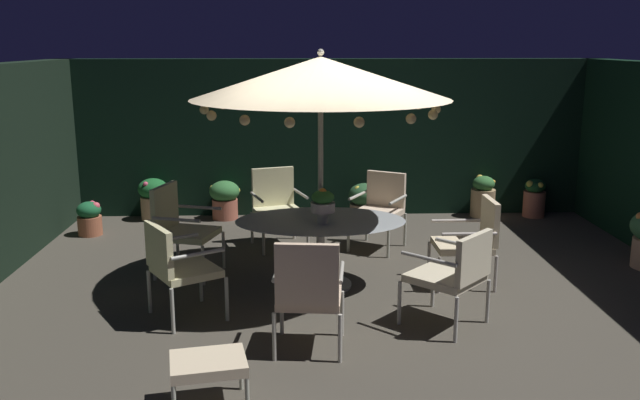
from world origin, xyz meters
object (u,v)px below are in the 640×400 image
(potted_plant_back_center, at_px, (89,217))
(potted_plant_front_corner, at_px, (483,196))
(patio_chair_north, at_px, (179,224))
(potted_plant_left_far, at_px, (534,197))
(patio_chair_southeast, at_px, (455,271))
(potted_plant_back_right, at_px, (225,198))
(centerpiece_planter, at_px, (323,203))
(patio_chair_northeast, at_px, (176,263))
(patio_chair_east, at_px, (308,289))
(patio_chair_west, at_px, (277,203))
(patio_umbrella, at_px, (321,78))
(ottoman_footrest, at_px, (208,365))
(potted_plant_back_left, at_px, (153,197))
(patio_chair_southwest, at_px, (381,205))
(patio_dining_table, at_px, (321,233))
(patio_chair_south, at_px, (472,237))
(potted_plant_left_near, at_px, (365,202))

(potted_plant_back_center, height_order, potted_plant_front_corner, potted_plant_front_corner)
(patio_chair_north, xyz_separation_m, potted_plant_left_far, (4.93, 2.43, -0.29))
(patio_chair_southeast, bearing_deg, patio_chair_north, 150.17)
(patio_chair_north, distance_m, potted_plant_back_right, 2.50)
(centerpiece_planter, height_order, patio_chair_northeast, centerpiece_planter)
(patio_chair_east, height_order, potted_plant_front_corner, patio_chair_east)
(patio_chair_southeast, height_order, potted_plant_left_far, patio_chair_southeast)
(potted_plant_front_corner, bearing_deg, potted_plant_back_center, -171.74)
(patio_chair_southeast, bearing_deg, patio_chair_west, 122.38)
(patio_umbrella, height_order, ottoman_footrest, patio_umbrella)
(patio_chair_north, distance_m, potted_plant_back_left, 2.61)
(patio_chair_north, distance_m, patio_chair_southwest, 2.59)
(patio_chair_north, bearing_deg, potted_plant_back_center, 132.60)
(potted_plant_front_corner, bearing_deg, centerpiece_planter, -129.53)
(patio_chair_northeast, distance_m, potted_plant_left_far, 6.05)
(potted_plant_front_corner, bearing_deg, patio_dining_table, -131.19)
(patio_chair_northeast, relative_size, potted_plant_back_left, 1.51)
(patio_chair_north, xyz_separation_m, patio_chair_west, (1.07, 1.10, -0.02))
(patio_chair_northeast, bearing_deg, patio_chair_north, 98.18)
(patio_chair_south, distance_m, potted_plant_left_near, 2.85)
(patio_chair_north, height_order, patio_chair_east, patio_chair_north)
(patio_chair_east, distance_m, potted_plant_back_right, 4.74)
(patio_chair_north, relative_size, potted_plant_left_near, 1.79)
(patio_chair_east, xyz_separation_m, potted_plant_left_near, (0.91, 4.34, -0.27))
(patio_chair_southwest, xyz_separation_m, potted_plant_left_far, (2.53, 1.47, -0.26))
(potted_plant_front_corner, bearing_deg, potted_plant_back_right, 179.96)
(potted_plant_back_center, bearing_deg, patio_chair_southeast, -37.05)
(potted_plant_back_right, bearing_deg, patio_chair_southeast, -58.17)
(potted_plant_left_near, bearing_deg, potted_plant_back_right, 173.33)
(patio_chair_northeast, height_order, patio_chair_east, patio_chair_east)
(potted_plant_back_left, bearing_deg, patio_chair_west, -36.09)
(potted_plant_back_center, bearing_deg, potted_plant_back_right, 25.05)
(patio_umbrella, distance_m, potted_plant_left_near, 3.40)
(patio_chair_northeast, distance_m, ottoman_footrest, 1.72)
(patio_chair_southeast, bearing_deg, patio_chair_northeast, 174.11)
(patio_umbrella, relative_size, potted_plant_front_corner, 4.26)
(potted_plant_back_center, bearing_deg, potted_plant_left_near, 8.61)
(patio_chair_east, height_order, potted_plant_back_center, patio_chair_east)
(patio_dining_table, distance_m, ottoman_footrest, 2.66)
(patio_chair_southeast, bearing_deg, ottoman_footrest, -146.96)
(patio_chair_southwest, distance_m, potted_plant_back_center, 4.00)
(patio_umbrella, xyz_separation_m, patio_chair_southwest, (0.82, 1.42, -1.67))
(patio_dining_table, relative_size, potted_plant_back_right, 3.16)
(centerpiece_planter, relative_size, patio_chair_southeast, 0.40)
(patio_chair_west, bearing_deg, patio_chair_northeast, -109.92)
(patio_umbrella, xyz_separation_m, ottoman_footrest, (-0.90, -2.49, -1.91))
(patio_chair_northeast, relative_size, potted_plant_back_right, 1.63)
(patio_chair_northeast, bearing_deg, centerpiece_planter, 26.49)
(patio_umbrella, distance_m, centerpiece_planter, 1.28)
(patio_dining_table, xyz_separation_m, potted_plant_back_right, (-1.33, 2.94, -0.28))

